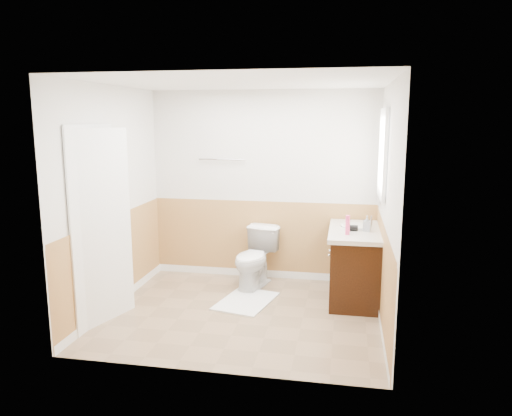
% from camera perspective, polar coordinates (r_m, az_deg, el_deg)
% --- Properties ---
extents(floor, '(3.00, 3.00, 0.00)m').
position_cam_1_polar(floor, '(5.54, -1.52, -12.22)').
color(floor, '#8C7051').
rests_on(floor, ground).
extents(ceiling, '(3.00, 3.00, 0.00)m').
position_cam_1_polar(ceiling, '(5.12, -1.67, 14.54)').
color(ceiling, white).
rests_on(ceiling, floor).
extents(wall_back, '(3.00, 0.00, 3.00)m').
position_cam_1_polar(wall_back, '(6.45, 0.83, 2.58)').
color(wall_back, silver).
rests_on(wall_back, floor).
extents(wall_front, '(3.00, 0.00, 3.00)m').
position_cam_1_polar(wall_front, '(3.95, -5.55, -2.57)').
color(wall_front, silver).
rests_on(wall_front, floor).
extents(wall_left, '(0.00, 3.00, 3.00)m').
position_cam_1_polar(wall_left, '(5.69, -16.54, 1.08)').
color(wall_left, silver).
rests_on(wall_left, floor).
extents(wall_right, '(0.00, 3.00, 3.00)m').
position_cam_1_polar(wall_right, '(5.09, 15.16, 0.07)').
color(wall_right, silver).
rests_on(wall_right, floor).
extents(wainscot_back, '(3.00, 0.00, 3.00)m').
position_cam_1_polar(wainscot_back, '(6.58, 0.80, -3.91)').
color(wainscot_back, '#BA824A').
rests_on(wainscot_back, floor).
extents(wainscot_front, '(3.00, 0.00, 3.00)m').
position_cam_1_polar(wainscot_front, '(4.19, -5.32, -12.56)').
color(wainscot_front, '#BA824A').
rests_on(wainscot_front, floor).
extents(wainscot_left, '(0.00, 2.60, 2.60)m').
position_cam_1_polar(wainscot_left, '(5.85, -16.05, -6.19)').
color(wainscot_left, '#BA824A').
rests_on(wainscot_left, floor).
extents(wainscot_right, '(0.00, 2.60, 2.60)m').
position_cam_1_polar(wainscot_right, '(5.27, 14.63, -7.96)').
color(wainscot_right, '#BA824A').
rests_on(wainscot_right, floor).
extents(toilet, '(0.58, 0.82, 0.76)m').
position_cam_1_polar(toilet, '(6.23, -0.16, -5.91)').
color(toilet, white).
rests_on(toilet, floor).
extents(bath_mat, '(0.72, 0.90, 0.02)m').
position_cam_1_polar(bath_mat, '(5.84, -1.16, -10.86)').
color(bath_mat, white).
rests_on(bath_mat, floor).
extents(vanity_cabinet, '(0.55, 1.10, 0.80)m').
position_cam_1_polar(vanity_cabinet, '(5.95, 11.47, -6.71)').
color(vanity_cabinet, black).
rests_on(vanity_cabinet, floor).
extents(vanity_knob_left, '(0.03, 0.03, 0.03)m').
position_cam_1_polar(vanity_knob_left, '(5.81, 8.57, -5.49)').
color(vanity_knob_left, silver).
rests_on(vanity_knob_left, vanity_cabinet).
extents(vanity_knob_right, '(0.03, 0.03, 0.03)m').
position_cam_1_polar(vanity_knob_right, '(6.00, 8.64, -4.97)').
color(vanity_knob_right, silver).
rests_on(vanity_knob_right, vanity_cabinet).
extents(countertop, '(0.60, 1.15, 0.05)m').
position_cam_1_polar(countertop, '(5.84, 11.53, -2.72)').
color(countertop, beige).
rests_on(countertop, vanity_cabinet).
extents(sink_basin, '(0.36, 0.36, 0.02)m').
position_cam_1_polar(sink_basin, '(5.98, 11.62, -2.07)').
color(sink_basin, white).
rests_on(sink_basin, countertop).
extents(faucet, '(0.02, 0.02, 0.14)m').
position_cam_1_polar(faucet, '(5.97, 13.36, -1.56)').
color(faucet, '#BBBBC2').
rests_on(faucet, countertop).
extents(lotion_bottle, '(0.05, 0.05, 0.22)m').
position_cam_1_polar(lotion_bottle, '(5.54, 10.69, -1.97)').
color(lotion_bottle, '#ED3D79').
rests_on(lotion_bottle, countertop).
extents(soap_dispenser, '(0.09, 0.09, 0.18)m').
position_cam_1_polar(soap_dispenser, '(5.76, 12.87, -1.77)').
color(soap_dispenser, '#8E95A0').
rests_on(soap_dispenser, countertop).
extents(hair_dryer_body, '(0.14, 0.07, 0.07)m').
position_cam_1_polar(hair_dryer_body, '(5.75, 11.16, -2.30)').
color(hair_dryer_body, black).
rests_on(hair_dryer_body, countertop).
extents(hair_dryer_handle, '(0.03, 0.03, 0.07)m').
position_cam_1_polar(hair_dryer_handle, '(5.77, 10.85, -2.54)').
color(hair_dryer_handle, black).
rests_on(hair_dryer_handle, countertop).
extents(mirror_panel, '(0.02, 0.35, 0.90)m').
position_cam_1_polar(mirror_panel, '(6.13, 14.28, 4.68)').
color(mirror_panel, silver).
rests_on(mirror_panel, wall_right).
extents(window_frame, '(0.04, 0.80, 1.00)m').
position_cam_1_polar(window_frame, '(5.61, 14.63, 6.19)').
color(window_frame, white).
rests_on(window_frame, wall_right).
extents(window_glass, '(0.01, 0.70, 0.90)m').
position_cam_1_polar(window_glass, '(5.61, 14.80, 6.18)').
color(window_glass, white).
rests_on(window_glass, wall_right).
extents(door, '(0.29, 0.78, 2.04)m').
position_cam_1_polar(door, '(5.29, -17.64, -2.20)').
color(door, white).
rests_on(door, wall_left).
extents(door_frame, '(0.02, 0.92, 2.10)m').
position_cam_1_polar(door_frame, '(5.33, -18.37, -2.06)').
color(door_frame, white).
rests_on(door_frame, wall_left).
extents(door_knob, '(0.06, 0.06, 0.06)m').
position_cam_1_polar(door_knob, '(5.57, -15.46, -2.21)').
color(door_knob, silver).
rests_on(door_knob, door).
extents(towel_bar, '(0.62, 0.02, 0.02)m').
position_cam_1_polar(towel_bar, '(6.47, -4.07, 5.71)').
color(towel_bar, silver).
rests_on(towel_bar, wall_back).
extents(tp_holder_bar, '(0.14, 0.02, 0.02)m').
position_cam_1_polar(tp_holder_bar, '(6.49, -0.16, -2.30)').
color(tp_holder_bar, silver).
rests_on(tp_holder_bar, wall_back).
extents(tp_roll, '(0.10, 0.11, 0.11)m').
position_cam_1_polar(tp_roll, '(6.49, -0.16, -2.30)').
color(tp_roll, white).
rests_on(tp_roll, tp_holder_bar).
extents(tp_sheet, '(0.10, 0.01, 0.16)m').
position_cam_1_polar(tp_sheet, '(6.52, -0.16, -3.24)').
color(tp_sheet, white).
rests_on(tp_sheet, tp_roll).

